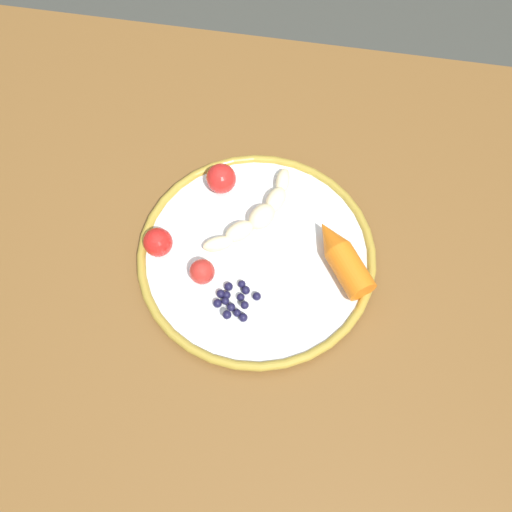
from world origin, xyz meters
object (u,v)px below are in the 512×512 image
banana (258,214)px  tomato_mid (221,179)px  dining_table (239,280)px  carrot_orange (342,257)px  plate (256,257)px  tomato_near (202,272)px  tomato_far (158,242)px  blueberry_pile (235,300)px

banana → tomato_mid: tomato_mid is taller
dining_table → carrot_orange: 0.18m
plate → tomato_near: size_ratio=9.69×
banana → tomato_near: (0.06, 0.10, 0.00)m
tomato_mid → dining_table: bearing=112.2°
tomato_mid → tomato_far: 0.13m
carrot_orange → dining_table: bearing=1.4°
tomato_far → banana: bearing=-151.0°
dining_table → tomato_far: bearing=8.8°
blueberry_pile → tomato_far: bearing=-27.4°
banana → tomato_mid: bearing=-36.3°
plate → tomato_mid: size_ratio=7.64×
carrot_orange → tomato_mid: size_ratio=2.69×
carrot_orange → tomato_far: same height
plate → tomato_mid: 0.12m
banana → tomato_far: 0.14m
tomato_near → tomato_mid: bearing=-88.8°
carrot_orange → tomato_near: carrot_orange is taller
plate → tomato_far: (0.13, 0.01, 0.02)m
blueberry_pile → tomato_mid: size_ratio=1.40×
tomato_near → tomato_mid: 0.14m
carrot_orange → tomato_near: bearing=15.9°
dining_table → plate: (-0.03, 0.00, 0.10)m
carrot_orange → tomato_near: (0.17, 0.05, -0.00)m
plate → banana: size_ratio=2.15×
plate → banana: 0.06m
plate → tomato_mid: (0.07, -0.10, 0.02)m
tomato_mid → carrot_orange: bearing=152.6°
plate → tomato_near: tomato_near is taller
dining_table → plate: bearing=170.4°
tomato_mid → tomato_near: bearing=91.2°
tomato_far → tomato_near: bearing=155.0°
tomato_mid → banana: bearing=143.7°
plate → tomato_near: 0.08m
dining_table → tomato_far: tomato_far is taller
blueberry_pile → tomato_mid: 0.18m
banana → tomato_far: tomato_far is taller
blueberry_pile → tomato_mid: bearing=-73.4°
dining_table → banana: size_ratio=6.84×
tomato_near → plate: bearing=-146.6°
dining_table → tomato_mid: size_ratio=24.29×
banana → dining_table: bearing=68.6°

